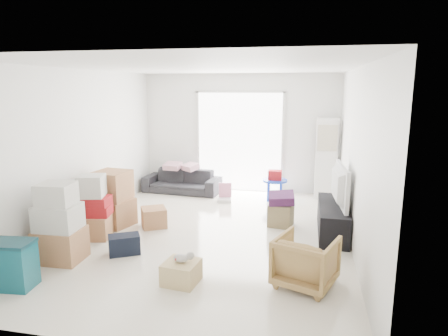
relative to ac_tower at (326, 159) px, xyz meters
The scene contains 21 objects.
room_shell 3.32m from the ac_tower, 126.35° to the right, with size 4.98×6.48×3.18m.
sliding_door 2.01m from the ac_tower, behind, with size 2.10×0.04×2.33m.
ac_tower is the anchor object (origin of this frame).
tv_console 2.26m from the ac_tower, 88.68° to the right, with size 0.45×1.50×0.50m, color black.
television 2.20m from the ac_tower, 88.68° to the right, with size 1.15×0.66×0.15m, color black.
sofa 3.26m from the ac_tower, behind, with size 1.76×0.51×0.69m, color #28292E.
pillow_left 3.45m from the ac_tower, behind, with size 0.37×0.29×0.12m, color #BF8B94.
pillow_right 3.02m from the ac_tower, behind, with size 0.33×0.27×0.11m, color #BF8B94.
armchair 4.13m from the ac_tower, 95.21° to the right, with size 0.68×0.63×0.70m, color #A07347.
storage_bins 6.22m from the ac_tower, 128.41° to the right, with size 0.54×0.40×0.59m.
box_stack_a 5.52m from the ac_tower, 132.87° to the right, with size 0.62×0.52×1.12m.
box_stack_b 4.90m from the ac_tower, 140.13° to the right, with size 0.61×0.60×1.03m.
box_stack_c 4.51m from the ac_tower, 145.83° to the right, with size 0.77×0.70×0.97m.
loose_box 3.94m from the ac_tower, 140.34° to the right, with size 0.40×0.40×0.34m, color #B57D51.
duffel_bag 4.77m from the ac_tower, 129.16° to the right, with size 0.44×0.27×0.28m, color black.
ottoman 2.23m from the ac_tower, 112.53° to the right, with size 0.40×0.40×0.40m, color olive.
blanket 2.16m from the ac_tower, 112.53° to the right, with size 0.44×0.44×0.14m, color #481E4C.
kids_table 1.19m from the ac_tower, 160.09° to the right, with size 0.53×0.53×0.66m.
toy_walker 2.33m from the ac_tower, 161.92° to the right, with size 0.34×0.32×0.39m.
wood_crate 4.78m from the ac_tower, 113.56° to the right, with size 0.41×0.41×0.27m, color #DFC380.
plush_bunny 4.73m from the ac_tower, 113.27° to the right, with size 0.26×0.15×0.13m.
Camera 1 is at (1.53, -6.08, 2.41)m, focal length 32.00 mm.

